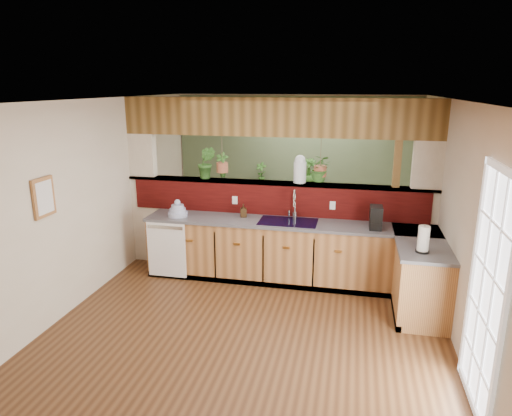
% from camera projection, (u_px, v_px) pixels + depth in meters
% --- Properties ---
extents(ground, '(4.60, 7.00, 0.01)m').
position_uv_depth(ground, '(256.00, 310.00, 5.82)').
color(ground, '#4C2E17').
rests_on(ground, ground).
extents(ceiling, '(4.60, 7.00, 0.01)m').
position_uv_depth(ceiling, '(256.00, 101.00, 5.13)').
color(ceiling, brown).
rests_on(ceiling, ground).
extents(wall_back, '(4.60, 0.02, 2.60)m').
position_uv_depth(wall_back, '(295.00, 164.00, 8.78)').
color(wall_back, beige).
rests_on(wall_back, ground).
extents(wall_front, '(4.60, 0.02, 2.60)m').
position_uv_depth(wall_front, '(101.00, 405.00, 2.17)').
color(wall_front, beige).
rests_on(wall_front, ground).
extents(wall_left, '(0.02, 7.00, 2.60)m').
position_uv_depth(wall_left, '(84.00, 201.00, 5.95)').
color(wall_left, beige).
rests_on(wall_left, ground).
extents(wall_right, '(0.02, 7.00, 2.60)m').
position_uv_depth(wall_right, '(461.00, 224.00, 5.00)').
color(wall_right, beige).
rests_on(wall_right, ground).
extents(pass_through_partition, '(4.60, 0.21, 2.60)m').
position_uv_depth(pass_through_partition, '(277.00, 195.00, 6.77)').
color(pass_through_partition, beige).
rests_on(pass_through_partition, ground).
extents(pass_through_ledge, '(4.60, 0.21, 0.04)m').
position_uv_depth(pass_through_ledge, '(276.00, 183.00, 6.73)').
color(pass_through_ledge, brown).
rests_on(pass_through_ledge, ground).
extents(header_beam, '(4.60, 0.15, 0.55)m').
position_uv_depth(header_beam, '(276.00, 117.00, 6.48)').
color(header_beam, brown).
rests_on(header_beam, ground).
extents(sage_backwall, '(4.55, 0.02, 2.55)m').
position_uv_depth(sage_backwall, '(295.00, 164.00, 8.76)').
color(sage_backwall, '#506344').
rests_on(sage_backwall, ground).
extents(countertop, '(4.14, 1.52, 0.90)m').
position_uv_depth(countertop, '(328.00, 257.00, 6.35)').
color(countertop, '#905D31').
rests_on(countertop, ground).
extents(dishwasher, '(0.58, 0.03, 0.82)m').
position_uv_depth(dishwasher, '(167.00, 250.00, 6.62)').
color(dishwasher, white).
rests_on(dishwasher, ground).
extents(navy_sink, '(0.82, 0.50, 0.18)m').
position_uv_depth(navy_sink, '(288.00, 227.00, 6.47)').
color(navy_sink, black).
rests_on(navy_sink, countertop).
extents(french_door, '(0.06, 1.02, 2.16)m').
position_uv_depth(french_door, '(486.00, 296.00, 3.85)').
color(french_door, white).
rests_on(french_door, ground).
extents(framed_print, '(0.04, 0.35, 0.45)m').
position_uv_depth(framed_print, '(44.00, 197.00, 5.12)').
color(framed_print, '#905D31').
rests_on(framed_print, wall_left).
extents(faucet, '(0.19, 0.19, 0.44)m').
position_uv_depth(faucet, '(294.00, 203.00, 6.52)').
color(faucet, '#B7B7B2').
rests_on(faucet, countertop).
extents(dish_stack, '(0.29, 0.29, 0.25)m').
position_uv_depth(dish_stack, '(178.00, 211.00, 6.70)').
color(dish_stack, '#A2ADD2').
rests_on(dish_stack, countertop).
extents(soap_dispenser, '(0.11, 0.11, 0.20)m').
position_uv_depth(soap_dispenser, '(243.00, 210.00, 6.66)').
color(soap_dispenser, '#3C2915').
rests_on(soap_dispenser, countertop).
extents(coffee_maker, '(0.16, 0.28, 0.31)m').
position_uv_depth(coffee_maker, '(376.00, 218.00, 6.11)').
color(coffee_maker, black).
rests_on(coffee_maker, countertop).
extents(paper_towel, '(0.16, 0.16, 0.34)m').
position_uv_depth(paper_towel, '(423.00, 240.00, 5.24)').
color(paper_towel, black).
rests_on(paper_towel, countertop).
extents(glass_jar, '(0.18, 0.18, 0.41)m').
position_uv_depth(glass_jar, '(300.00, 169.00, 6.60)').
color(glass_jar, silver).
rests_on(glass_jar, pass_through_ledge).
extents(ledge_plant_left, '(0.28, 0.23, 0.49)m').
position_uv_depth(ledge_plant_left, '(207.00, 163.00, 6.88)').
color(ledge_plant_left, '#29551D').
rests_on(ledge_plant_left, pass_through_ledge).
extents(hanging_plant_a, '(0.20, 0.17, 0.55)m').
position_uv_depth(hanging_plant_a, '(222.00, 157.00, 6.80)').
color(hanging_plant_a, brown).
rests_on(hanging_plant_a, header_beam).
extents(hanging_plant_b, '(0.40, 0.37, 0.55)m').
position_uv_depth(hanging_plant_b, '(321.00, 157.00, 6.49)').
color(hanging_plant_b, brown).
rests_on(hanging_plant_b, header_beam).
extents(shelving_console, '(1.34, 0.36, 0.89)m').
position_uv_depth(shelving_console, '(282.00, 207.00, 8.79)').
color(shelving_console, black).
rests_on(shelving_console, ground).
extents(shelf_plant_a, '(0.24, 0.18, 0.40)m').
position_uv_depth(shelf_plant_a, '(261.00, 173.00, 8.70)').
color(shelf_plant_a, '#29551D').
rests_on(shelf_plant_a, shelving_console).
extents(shelf_plant_b, '(0.32, 0.32, 0.50)m').
position_uv_depth(shelf_plant_b, '(309.00, 172.00, 8.51)').
color(shelf_plant_b, '#29551D').
rests_on(shelf_plant_b, shelving_console).
extents(floor_plant, '(0.74, 0.68, 0.67)m').
position_uv_depth(floor_plant, '(357.00, 229.00, 7.97)').
color(floor_plant, '#29551D').
rests_on(floor_plant, ground).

